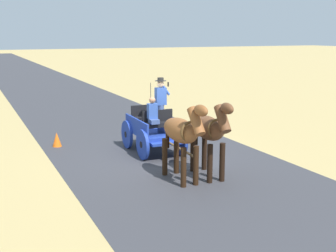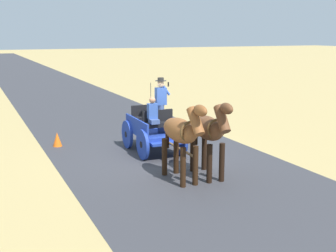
# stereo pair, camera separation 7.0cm
# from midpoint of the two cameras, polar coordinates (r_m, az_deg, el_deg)

# --- Properties ---
(ground_plane) EXTENTS (200.00, 200.00, 0.00)m
(ground_plane) POSITION_cam_midpoint_polar(r_m,az_deg,el_deg) (14.02, -1.08, -4.04)
(ground_plane) COLOR tan
(road_surface) EXTENTS (6.62, 160.00, 0.01)m
(road_surface) POSITION_cam_midpoint_polar(r_m,az_deg,el_deg) (14.02, -1.08, -4.02)
(road_surface) COLOR #38383D
(road_surface) RESTS_ON ground
(horse_drawn_carriage) EXTENTS (1.46, 4.51, 2.50)m
(horse_drawn_carriage) POSITION_cam_midpoint_polar(r_m,az_deg,el_deg) (14.40, -2.02, -0.27)
(horse_drawn_carriage) COLOR #1E3899
(horse_drawn_carriage) RESTS_ON ground
(horse_near_side) EXTENTS (0.67, 2.14, 2.21)m
(horse_near_side) POSITION_cam_midpoint_polar(r_m,az_deg,el_deg) (11.78, 5.27, -0.55)
(horse_near_side) COLOR brown
(horse_near_side) RESTS_ON ground
(horse_off_side) EXTENTS (0.60, 2.13, 2.21)m
(horse_off_side) POSITION_cam_midpoint_polar(r_m,az_deg,el_deg) (11.41, 1.67, -0.92)
(horse_off_side) COLOR brown
(horse_off_side) RESTS_ON ground
(traffic_cone) EXTENTS (0.32, 0.32, 0.50)m
(traffic_cone) POSITION_cam_midpoint_polar(r_m,az_deg,el_deg) (15.70, -14.48, -1.73)
(traffic_cone) COLOR orange
(traffic_cone) RESTS_ON ground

